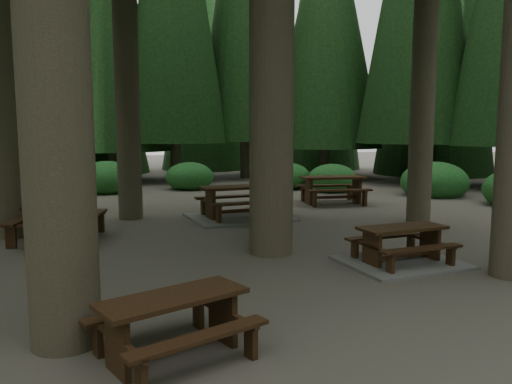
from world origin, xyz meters
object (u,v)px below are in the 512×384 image
object	(u,v)px
picnic_table_b	(58,214)
picnic_table_e	(174,316)
picnic_table_a	(401,252)
picnic_table_c	(239,207)
picnic_table_d	(333,185)

from	to	relation	value
picnic_table_b	picnic_table_e	distance (m)	6.65
picnic_table_a	picnic_table_e	world-z (taller)	picnic_table_a
picnic_table_c	picnic_table_d	world-z (taller)	picnic_table_d
picnic_table_c	picnic_table_d	size ratio (longest dim) A/B	1.22
picnic_table_b	picnic_table_c	distance (m)	4.71
picnic_table_b	picnic_table_c	bearing A→B (deg)	-56.86
picnic_table_a	picnic_table_e	bearing A→B (deg)	-155.11
picnic_table_a	picnic_table_b	size ratio (longest dim) A/B	0.89
picnic_table_d	picnic_table_e	bearing A→B (deg)	-116.72
picnic_table_b	picnic_table_d	bearing A→B (deg)	-53.19
picnic_table_c	picnic_table_e	world-z (taller)	picnic_table_c
picnic_table_e	picnic_table_a	bearing A→B (deg)	8.39
picnic_table_b	picnic_table_d	size ratio (longest dim) A/B	1.04
picnic_table_a	picnic_table_b	distance (m)	7.20
picnic_table_d	picnic_table_e	xyz separation A→B (m)	(-6.70, -9.52, -0.14)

